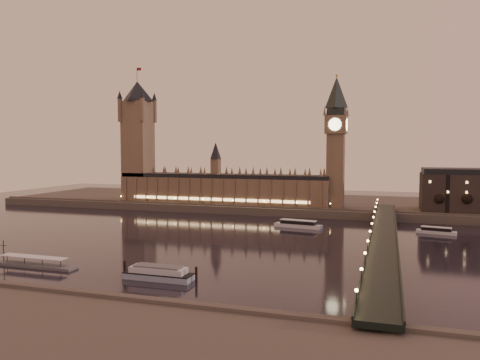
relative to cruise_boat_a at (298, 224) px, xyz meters
The scene contains 12 objects.
ground 67.52m from the cruise_boat_a, 123.15° to the right, with size 700.00×700.00×0.00m, color black.
far_embankment 108.72m from the cruise_boat_a, 93.64° to the left, with size 560.00×130.00×6.00m, color #423D35.
palace_of_westminster 102.32m from the cruise_boat_a, 140.06° to the left, with size 180.00×26.62×52.00m.
victoria_tower 181.15m from the cruise_boat_a, 157.65° to the left, with size 31.68×31.68×118.00m.
big_ben 90.87m from the cruise_boat_a, 75.16° to the left, with size 17.68×17.68×104.00m.
westminster_bridge 78.72m from the cruise_boat_a, 45.92° to the right, with size 13.20×260.00×15.30m.
bare_tree_0 106.35m from the cruise_boat_a, 29.84° to the left, with size 6.28×6.28×12.77m.
bare_tree_1 120.95m from the cruise_boat_a, 25.89° to the left, with size 6.28×6.28×12.77m.
cruise_boat_a is the anchor object (origin of this frame).
cruise_boat_b 85.68m from the cruise_boat_a, ahead, with size 23.81×9.84×4.27m.
moored_barge 143.11m from the cruise_boat_a, 102.35° to the right, with size 33.11×8.09×6.07m.
pontoon_pier 166.48m from the cruise_boat_a, 123.85° to the right, with size 40.73×6.79×10.86m.
Camera 1 is at (93.77, -249.44, 52.58)m, focal length 35.00 mm.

